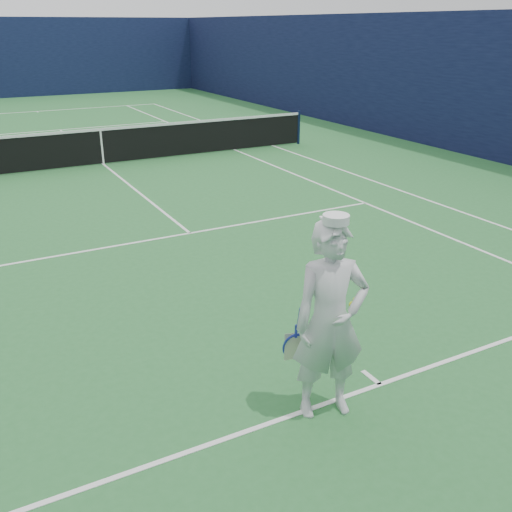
{
  "coord_description": "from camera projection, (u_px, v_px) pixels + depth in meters",
  "views": [
    {
      "loc": [
        -3.64,
        -15.84,
        3.63
      ],
      "look_at": [
        -0.76,
        -10.45,
        1.14
      ],
      "focal_mm": 40.0,
      "sensor_mm": 36.0,
      "label": 1
    }
  ],
  "objects": [
    {
      "name": "tennis_player",
      "position": [
        330.0,
        321.0,
        5.41
      ],
      "size": [
        0.83,
        0.67,
        2.08
      ],
      "rotation": [
        0.0,
        0.0,
        -0.25
      ],
      "color": "silver",
      "rests_on": "ground"
    },
    {
      "name": "court_markings",
      "position": [
        104.0,
        164.0,
        15.89
      ],
      "size": [
        11.03,
        23.83,
        0.01
      ],
      "color": "white",
      "rests_on": "ground"
    },
    {
      "name": "ground",
      "position": [
        104.0,
        165.0,
        15.89
      ],
      "size": [
        80.0,
        80.0,
        0.0
      ],
      "primitive_type": "plane",
      "color": "#286B32",
      "rests_on": "ground"
    },
    {
      "name": "tennis_net",
      "position": [
        102.0,
        145.0,
        15.68
      ],
      "size": [
        12.88,
        0.09,
        1.07
      ],
      "color": "#141E4C",
      "rests_on": "ground"
    },
    {
      "name": "windscreen_fence",
      "position": [
        96.0,
        90.0,
        15.14
      ],
      "size": [
        20.12,
        36.12,
        4.0
      ],
      "color": "#0F1637",
      "rests_on": "ground"
    }
  ]
}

